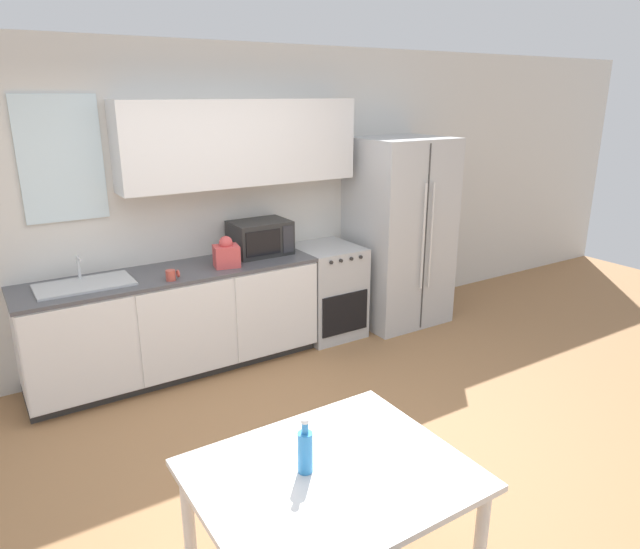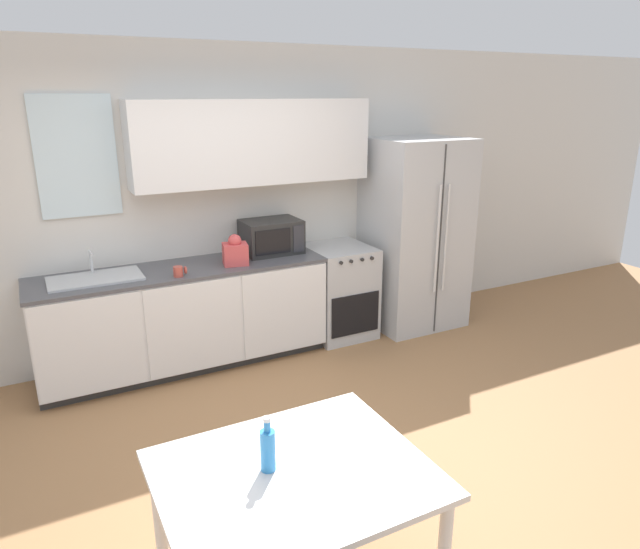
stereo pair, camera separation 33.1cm
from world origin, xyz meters
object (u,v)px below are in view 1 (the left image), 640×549
(oven_range, at_px, (327,291))
(microwave, at_px, (260,238))
(coffee_mug, at_px, (172,275))
(refrigerator, at_px, (399,232))
(dining_table, at_px, (331,492))
(drink_bottle, at_px, (305,450))

(oven_range, height_order, microwave, microwave)
(coffee_mug, bearing_deg, refrigerator, 3.40)
(microwave, distance_m, dining_table, 3.04)
(refrigerator, distance_m, coffee_mug, 2.42)
(oven_range, relative_size, refrigerator, 0.47)
(oven_range, height_order, coffee_mug, coffee_mug)
(microwave, relative_size, coffee_mug, 4.87)
(oven_range, bearing_deg, microwave, 171.08)
(refrigerator, height_order, coffee_mug, refrigerator)
(coffee_mug, xyz_separation_m, drink_bottle, (-0.25, -2.43, -0.07))
(drink_bottle, bearing_deg, microwave, 66.68)
(refrigerator, relative_size, drink_bottle, 7.43)
(oven_range, distance_m, refrigerator, 0.97)
(coffee_mug, relative_size, drink_bottle, 0.42)
(refrigerator, height_order, dining_table, refrigerator)
(microwave, bearing_deg, oven_range, -8.92)
(refrigerator, xyz_separation_m, dining_table, (-2.57, -2.64, -0.28))
(drink_bottle, bearing_deg, dining_table, -35.10)
(oven_range, distance_m, microwave, 0.89)
(dining_table, bearing_deg, refrigerator, 45.67)
(dining_table, bearing_deg, drink_bottle, 144.90)
(refrigerator, bearing_deg, coffee_mug, -176.60)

